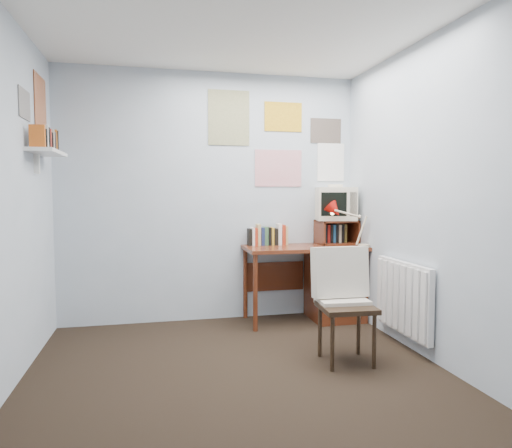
{
  "coord_description": "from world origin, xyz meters",
  "views": [
    {
      "loc": [
        -0.58,
        -2.86,
        1.3
      ],
      "look_at": [
        0.29,
        1.01,
        1.02
      ],
      "focal_mm": 32.0,
      "sensor_mm": 36.0,
      "label": 1
    }
  ],
  "objects": [
    {
      "name": "crt_tv",
      "position": [
        1.28,
        1.61,
        1.2
      ],
      "size": [
        0.46,
        0.44,
        0.37
      ],
      "primitive_type": "cube",
      "rotation": [
        0.0,
        0.0,
        -0.21
      ],
      "color": "beige",
      "rests_on": "tv_riser"
    },
    {
      "name": "ground",
      "position": [
        0.0,
        0.0,
        0.0
      ],
      "size": [
        3.5,
        3.5,
        0.0
      ],
      "primitive_type": "plane",
      "color": "black",
      "rests_on": "ground"
    },
    {
      "name": "tv_riser",
      "position": [
        1.29,
        1.59,
        0.89
      ],
      "size": [
        0.4,
        0.3,
        0.25
      ],
      "primitive_type": "cube",
      "color": "#5E2815",
      "rests_on": "desk"
    },
    {
      "name": "wall_shelf",
      "position": [
        -1.4,
        1.1,
        1.62
      ],
      "size": [
        0.2,
        0.62,
        0.24
      ],
      "primitive_type": "cube",
      "color": "white",
      "rests_on": "left_wall"
    },
    {
      "name": "posters_back",
      "position": [
        0.7,
        1.74,
        1.85
      ],
      "size": [
        1.2,
        0.01,
        0.9
      ],
      "primitive_type": "cube",
      "color": "white",
      "rests_on": "back_wall"
    },
    {
      "name": "desk",
      "position": [
        1.17,
        1.48,
        0.41
      ],
      "size": [
        1.2,
        0.55,
        0.76
      ],
      "color": "#5E2815",
      "rests_on": "ground"
    },
    {
      "name": "posters_left",
      "position": [
        -1.49,
        1.1,
        2.0
      ],
      "size": [
        0.01,
        0.7,
        0.6
      ],
      "primitive_type": "cube",
      "color": "white",
      "rests_on": "left_wall"
    },
    {
      "name": "right_wall",
      "position": [
        1.5,
        0.0,
        1.25
      ],
      "size": [
        0.02,
        3.5,
        2.5
      ],
      "primitive_type": "cube",
      "color": "silver",
      "rests_on": "ground"
    },
    {
      "name": "back_wall",
      "position": [
        0.0,
        1.75,
        1.25
      ],
      "size": [
        3.0,
        0.02,
        2.5
      ],
      "primitive_type": "cube",
      "color": "silver",
      "rests_on": "ground"
    },
    {
      "name": "book_row",
      "position": [
        0.66,
        1.66,
        0.87
      ],
      "size": [
        0.6,
        0.14,
        0.22
      ],
      "primitive_type": "cube",
      "color": "#5E2815",
      "rests_on": "desk"
    },
    {
      "name": "radiator",
      "position": [
        1.46,
        0.55,
        0.42
      ],
      "size": [
        0.09,
        0.8,
        0.6
      ],
      "primitive_type": "cube",
      "color": "white",
      "rests_on": "right_wall"
    },
    {
      "name": "desk_chair",
      "position": [
        0.84,
        0.32,
        0.43
      ],
      "size": [
        0.46,
        0.44,
        0.85
      ],
      "primitive_type": "cube",
      "rotation": [
        0.0,
        0.0,
        -0.06
      ],
      "color": "black",
      "rests_on": "ground"
    },
    {
      "name": "desk_lamp",
      "position": [
        1.44,
        1.26,
        0.96
      ],
      "size": [
        0.34,
        0.31,
        0.4
      ],
      "primitive_type": "cube",
      "rotation": [
        0.0,
        0.0,
        0.3
      ],
      "color": "red",
      "rests_on": "desk"
    }
  ]
}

